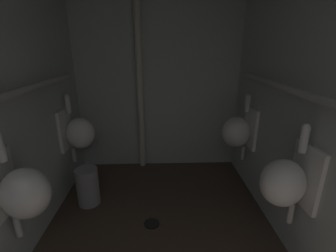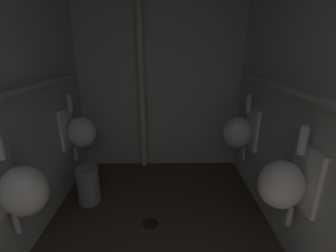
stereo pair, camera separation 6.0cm
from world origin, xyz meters
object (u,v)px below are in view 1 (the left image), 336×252
urinal_right_far (238,131)px  urinal_right_mid (286,181)px  floor_drain (152,223)px  waste_bin (88,186)px  urinal_left_far (78,132)px  standpipe_back_wall (139,75)px  urinal_left_mid (22,192)px

urinal_right_far → urinal_right_mid: bearing=-90.0°
floor_drain → waste_bin: 0.76m
urinal_left_far → floor_drain: 1.22m
urinal_right_mid → urinal_right_far: 1.00m
standpipe_back_wall → urinal_left_far: bearing=-144.9°
standpipe_back_wall → floor_drain: bearing=-82.3°
urinal_right_far → waste_bin: urinal_right_far is taller
urinal_left_mid → standpipe_back_wall: (0.64, 1.54, 0.55)m
urinal_left_mid → urinal_right_mid: 1.73m
urinal_right_far → floor_drain: urinal_right_far is taller
urinal_right_mid → urinal_right_far: size_ratio=1.00×
urinal_right_mid → urinal_left_far: bearing=149.3°
standpipe_back_wall → floor_drain: standpipe_back_wall is taller
urinal_left_mid → urinal_right_far: bearing=31.5°
urinal_left_far → standpipe_back_wall: 0.96m
standpipe_back_wall → waste_bin: (-0.50, -0.76, -1.03)m
standpipe_back_wall → waste_bin: standpipe_back_wall is taller
urinal_right_far → standpipe_back_wall: bearing=156.3°
standpipe_back_wall → waste_bin: size_ratio=6.16×
urinal_left_far → urinal_right_mid: size_ratio=1.00×
urinal_left_far → waste_bin: (0.14, -0.31, -0.48)m
urinal_left_mid → floor_drain: urinal_left_mid is taller
urinal_left_mid → urinal_left_far: 1.09m
urinal_right_mid → waste_bin: bearing=155.6°
urinal_left_mid → urinal_right_far: 2.03m
urinal_left_far → urinal_right_far: bearing=-0.9°
floor_drain → urinal_left_far: bearing=140.9°
urinal_left_mid → urinal_left_far: bearing=90.0°
urinal_left_mid → floor_drain: (0.79, 0.45, -0.67)m
urinal_left_far → urinal_right_mid: same height
urinal_right_mid → urinal_right_far: bearing=90.0°
urinal_right_mid → standpipe_back_wall: size_ratio=0.31×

